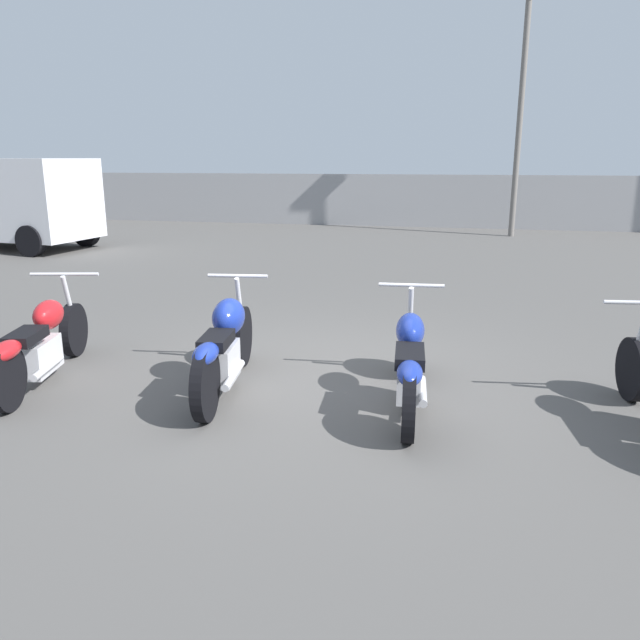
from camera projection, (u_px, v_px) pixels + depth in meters
name	position (u px, v px, depth m)	size (l,w,h in m)	color
ground_plane	(323.00, 380.00, 6.21)	(60.00, 60.00, 0.00)	#514F4C
fence_back	(421.00, 201.00, 19.58)	(40.00, 0.04, 1.63)	gray
light_pole_right	(522.00, 89.00, 16.53)	(0.70, 0.35, 6.51)	slate
motorcycle_slot_1	(41.00, 343.00, 6.07)	(0.83, 2.13, 0.96)	black
motorcycle_slot_2	(225.00, 345.00, 5.84)	(0.62, 2.09, 1.00)	black
motorcycle_slot_3	(410.00, 361.00, 5.48)	(0.63, 2.15, 0.97)	black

